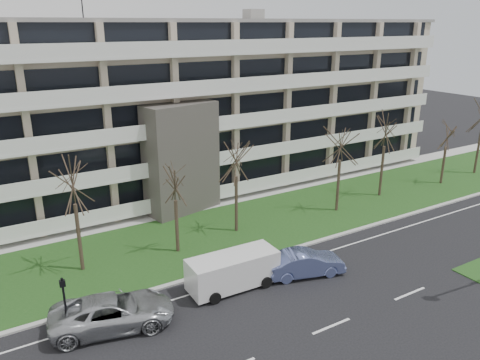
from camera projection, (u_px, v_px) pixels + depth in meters
ground at (331, 326)px, 24.29m from camera, size 160.00×160.00×0.00m
grass_verge at (214, 234)px, 34.84m from camera, size 90.00×10.00×0.06m
curb at (250, 261)px, 30.77m from camera, size 90.00×0.35×0.12m
sidewalk at (184, 210)px, 39.31m from camera, size 90.00×2.00×0.08m
lane_edge_line at (262, 272)px, 29.57m from camera, size 90.00×0.12×0.01m
apartment_building at (149, 108)px, 42.43m from camera, size 60.50×15.10×18.75m
silver_pickup at (113, 312)px, 23.99m from camera, size 6.74×4.24×1.74m
blue_sedan at (305, 263)px, 29.02m from camera, size 5.17×2.99×1.61m
white_van at (234, 268)px, 27.51m from camera, size 5.47×2.35×2.10m
pedestrian_signal at (64, 297)px, 23.38m from camera, size 0.29×0.23×3.03m
tree_2 at (72, 177)px, 27.83m from camera, size 4.02×4.02×8.04m
tree_3 at (175, 180)px, 30.54m from camera, size 3.37×3.37×6.74m
tree_4 at (236, 154)px, 33.44m from camera, size 3.89×3.89×7.78m
tree_5 at (341, 139)px, 37.26m from camera, size 3.94×3.94×7.89m
tree_6 at (386, 126)px, 40.56m from camera, size 4.14×4.14×8.29m
tree_7 at (448, 132)px, 44.18m from camera, size 3.33×3.33×6.67m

